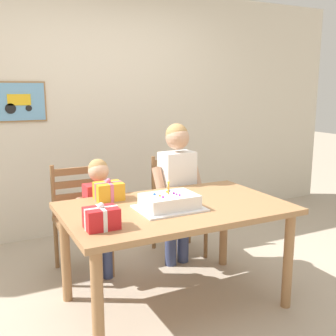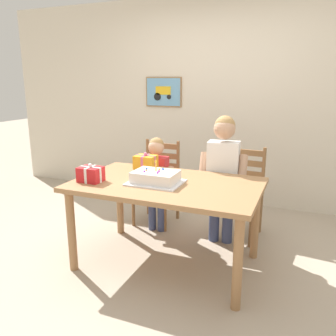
{
  "view_description": "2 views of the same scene",
  "coord_description": "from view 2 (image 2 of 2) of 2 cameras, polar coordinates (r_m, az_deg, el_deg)",
  "views": [
    {
      "loc": [
        -1.26,
        -2.39,
        1.56
      ],
      "look_at": [
        -0.02,
        0.08,
        1.0
      ],
      "focal_mm": 42.87,
      "sensor_mm": 36.0,
      "label": 1
    },
    {
      "loc": [
        1.06,
        -2.56,
        1.58
      ],
      "look_at": [
        -0.02,
        0.07,
        0.85
      ],
      "focal_mm": 36.93,
      "sensor_mm": 36.0,
      "label": 2
    }
  ],
  "objects": [
    {
      "name": "child_older",
      "position": [
        3.34,
        9.07,
        0.09
      ],
      "size": [
        0.47,
        0.27,
        1.26
      ],
      "color": "#38426B",
      "rests_on": "ground"
    },
    {
      "name": "chair_left",
      "position": [
        3.89,
        -1.75,
        -2.28
      ],
      "size": [
        0.42,
        0.42,
        0.92
      ],
      "color": "brown",
      "rests_on": "ground"
    },
    {
      "name": "gift_box_red_large",
      "position": [
        3.34,
        -3.71,
        1.0
      ],
      "size": [
        0.21,
        0.17,
        0.16
      ],
      "color": "gold",
      "rests_on": "dining_table"
    },
    {
      "name": "chair_right",
      "position": [
        3.63,
        11.8,
        -3.83
      ],
      "size": [
        0.46,
        0.46,
        0.92
      ],
      "color": "brown",
      "rests_on": "ground"
    },
    {
      "name": "back_wall",
      "position": [
        4.53,
        8.82,
        10.63
      ],
      "size": [
        6.4,
        0.11,
        2.6
      ],
      "color": "beige",
      "rests_on": "ground"
    },
    {
      "name": "dining_table",
      "position": [
        2.92,
        -0.23,
        -4.09
      ],
      "size": [
        1.55,
        0.96,
        0.75
      ],
      "color": "#9E7047",
      "rests_on": "ground"
    },
    {
      "name": "ground_plane",
      "position": [
        3.19,
        -0.22,
        -15.36
      ],
      "size": [
        20.0,
        20.0,
        0.0
      ],
      "primitive_type": "plane",
      "color": "tan"
    },
    {
      "name": "child_younger",
      "position": [
        3.6,
        -1.93,
        -1.23
      ],
      "size": [
        0.37,
        0.21,
        1.01
      ],
      "color": "#38426B",
      "rests_on": "ground"
    },
    {
      "name": "birthday_cake",
      "position": [
        2.86,
        -2.07,
        -1.6
      ],
      "size": [
        0.44,
        0.34,
        0.19
      ],
      "color": "silver",
      "rests_on": "dining_table"
    },
    {
      "name": "gift_box_beside_cake",
      "position": [
        2.97,
        -12.65,
        -1.01
      ],
      "size": [
        0.2,
        0.15,
        0.16
      ],
      "color": "red",
      "rests_on": "dining_table"
    }
  ]
}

